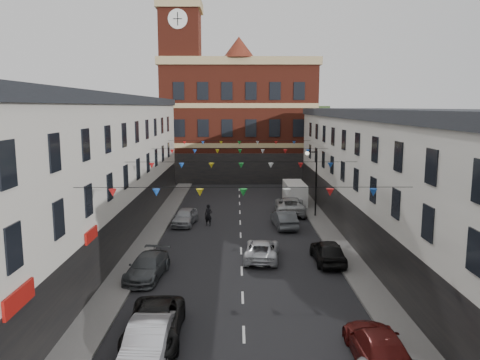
{
  "coord_description": "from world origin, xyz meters",
  "views": [
    {
      "loc": [
        -0.31,
        -27.14,
        9.86
      ],
      "look_at": [
        -0.05,
        7.6,
        4.4
      ],
      "focal_mm": 35.0,
      "sensor_mm": 36.0,
      "label": 1
    }
  ],
  "objects_px": {
    "car_left_c": "(154,324)",
    "car_left_d": "(147,267)",
    "street_lamp": "(313,174)",
    "white_van": "(295,194)",
    "car_right_e": "(284,219)",
    "car_left_b": "(147,342)",
    "car_left_e": "(185,217)",
    "car_right_c": "(378,346)",
    "car_right_f": "(290,205)",
    "moving_car": "(262,250)",
    "car_right_d": "(328,251)",
    "pedestrian": "(208,215)"
  },
  "relations": [
    {
      "from": "car_left_c",
      "to": "car_left_d",
      "type": "bearing_deg",
      "value": 100.96
    },
    {
      "from": "street_lamp",
      "to": "white_van",
      "type": "relative_size",
      "value": 1.18
    },
    {
      "from": "street_lamp",
      "to": "car_left_c",
      "type": "distance_m",
      "value": 24.88
    },
    {
      "from": "street_lamp",
      "to": "car_right_e",
      "type": "height_order",
      "value": "street_lamp"
    },
    {
      "from": "street_lamp",
      "to": "car_left_b",
      "type": "bearing_deg",
      "value": -113.31
    },
    {
      "from": "car_left_e",
      "to": "white_van",
      "type": "height_order",
      "value": "white_van"
    },
    {
      "from": "car_left_d",
      "to": "car_right_c",
      "type": "relative_size",
      "value": 0.95
    },
    {
      "from": "car_left_e",
      "to": "car_right_c",
      "type": "distance_m",
      "value": 23.76
    },
    {
      "from": "car_left_e",
      "to": "car_right_e",
      "type": "bearing_deg",
      "value": 0.53
    },
    {
      "from": "car_left_e",
      "to": "car_right_c",
      "type": "bearing_deg",
      "value": -58.32
    },
    {
      "from": "car_right_e",
      "to": "street_lamp",
      "type": "bearing_deg",
      "value": -134.59
    },
    {
      "from": "car_left_e",
      "to": "car_right_f",
      "type": "distance_m",
      "value": 10.16
    },
    {
      "from": "car_right_e",
      "to": "moving_car",
      "type": "xyz_separation_m",
      "value": [
        -2.27,
        -8.06,
        -0.09
      ]
    },
    {
      "from": "car_left_c",
      "to": "moving_car",
      "type": "relative_size",
      "value": 1.1
    },
    {
      "from": "car_left_c",
      "to": "car_left_e",
      "type": "xyz_separation_m",
      "value": [
        -0.83,
        19.69,
        -0.0
      ]
    },
    {
      "from": "car_right_f",
      "to": "car_right_c",
      "type": "bearing_deg",
      "value": 94.54
    },
    {
      "from": "car_right_f",
      "to": "car_right_e",
      "type": "bearing_deg",
      "value": 81.71
    },
    {
      "from": "car_right_e",
      "to": "car_right_f",
      "type": "distance_m",
      "value": 5.17
    },
    {
      "from": "car_left_b",
      "to": "car_right_d",
      "type": "bearing_deg",
      "value": 52.2
    },
    {
      "from": "car_right_d",
      "to": "car_left_e",
      "type": "bearing_deg",
      "value": -44.96
    },
    {
      "from": "car_right_c",
      "to": "car_right_d",
      "type": "bearing_deg",
      "value": -91.34
    },
    {
      "from": "car_right_f",
      "to": "white_van",
      "type": "height_order",
      "value": "white_van"
    },
    {
      "from": "car_left_b",
      "to": "car_right_f",
      "type": "xyz_separation_m",
      "value": [
        8.45,
        25.42,
        0.05
      ]
    },
    {
      "from": "car_left_b",
      "to": "white_van",
      "type": "xyz_separation_m",
      "value": [
        9.41,
        29.62,
        0.38
      ]
    },
    {
      "from": "car_left_d",
      "to": "car_right_f",
      "type": "xyz_separation_m",
      "value": [
        10.15,
        16.44,
        0.13
      ]
    },
    {
      "from": "pedestrian",
      "to": "car_left_d",
      "type": "bearing_deg",
      "value": -81.11
    },
    {
      "from": "car_right_d",
      "to": "car_right_f",
      "type": "height_order",
      "value": "car_right_f"
    },
    {
      "from": "street_lamp",
      "to": "car_right_d",
      "type": "xyz_separation_m",
      "value": [
        -1.05,
        -12.52,
        -3.15
      ]
    },
    {
      "from": "street_lamp",
      "to": "car_right_d",
      "type": "distance_m",
      "value": 12.96
    },
    {
      "from": "car_right_c",
      "to": "car_right_e",
      "type": "bearing_deg",
      "value": -85.36
    },
    {
      "from": "car_right_e",
      "to": "white_van",
      "type": "relative_size",
      "value": 0.87
    },
    {
      "from": "car_right_c",
      "to": "car_right_f",
      "type": "height_order",
      "value": "car_right_f"
    },
    {
      "from": "car_left_c",
      "to": "car_right_c",
      "type": "distance_m",
      "value": 9.19
    },
    {
      "from": "car_right_e",
      "to": "pedestrian",
      "type": "relative_size",
      "value": 2.44
    },
    {
      "from": "moving_car",
      "to": "car_right_d",
      "type": "bearing_deg",
      "value": 175.31
    },
    {
      "from": "car_right_c",
      "to": "moving_car",
      "type": "distance_m",
      "value": 13.17
    },
    {
      "from": "car_left_e",
      "to": "car_right_d",
      "type": "bearing_deg",
      "value": -36.76
    },
    {
      "from": "car_right_f",
      "to": "car_right_d",
      "type": "bearing_deg",
      "value": 96.91
    },
    {
      "from": "car_left_c",
      "to": "car_right_e",
      "type": "relative_size",
      "value": 1.15
    },
    {
      "from": "car_right_c",
      "to": "car_right_d",
      "type": "xyz_separation_m",
      "value": [
        0.34,
        11.81,
        0.05
      ]
    },
    {
      "from": "car_right_c",
      "to": "pedestrian",
      "type": "distance_m",
      "value": 22.68
    },
    {
      "from": "car_left_d",
      "to": "car_right_f",
      "type": "relative_size",
      "value": 0.81
    },
    {
      "from": "car_right_e",
      "to": "car_left_c",
      "type": "bearing_deg",
      "value": 62.51
    },
    {
      "from": "white_van",
      "to": "car_left_e",
      "type": "bearing_deg",
      "value": -141.84
    },
    {
      "from": "car_left_c",
      "to": "moving_car",
      "type": "bearing_deg",
      "value": 62.27
    },
    {
      "from": "street_lamp",
      "to": "car_right_c",
      "type": "distance_m",
      "value": 24.58
    },
    {
      "from": "car_left_b",
      "to": "car_left_c",
      "type": "relative_size",
      "value": 0.89
    },
    {
      "from": "car_right_c",
      "to": "car_left_e",
      "type": "bearing_deg",
      "value": -65.26
    },
    {
      "from": "car_left_d",
      "to": "car_right_d",
      "type": "xyz_separation_m",
      "value": [
        11.0,
        2.53,
        0.08
      ]
    },
    {
      "from": "car_left_d",
      "to": "car_right_f",
      "type": "bearing_deg",
      "value": 64.89
    }
  ]
}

